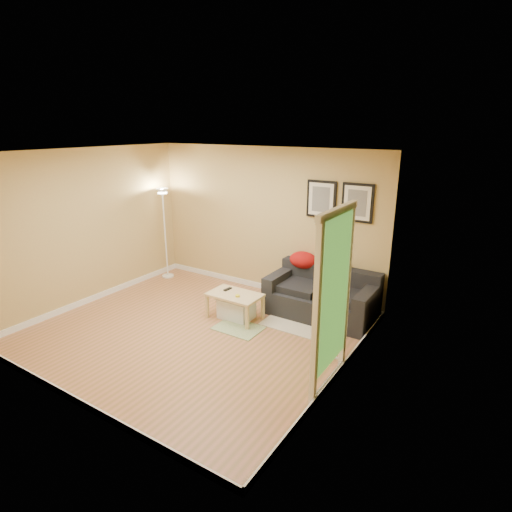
# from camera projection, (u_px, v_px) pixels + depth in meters

# --- Properties ---
(floor) EXTENTS (4.50, 4.50, 0.00)m
(floor) POSITION_uv_depth(u_px,v_px,m) (194.00, 332.00, 6.18)
(floor) COLOR #B5714D
(floor) RESTS_ON ground
(ceiling) EXTENTS (4.50, 4.50, 0.00)m
(ceiling) POSITION_uv_depth(u_px,v_px,m) (185.00, 152.00, 5.40)
(ceiling) COLOR white
(ceiling) RESTS_ON wall_back
(wall_back) EXTENTS (4.50, 0.00, 4.50)m
(wall_back) POSITION_uv_depth(u_px,v_px,m) (265.00, 221.00, 7.40)
(wall_back) COLOR tan
(wall_back) RESTS_ON ground
(wall_front) EXTENTS (4.50, 0.00, 4.50)m
(wall_front) POSITION_uv_depth(u_px,v_px,m) (58.00, 295.00, 4.19)
(wall_front) COLOR tan
(wall_front) RESTS_ON ground
(wall_left) EXTENTS (0.00, 4.00, 4.00)m
(wall_left) POSITION_uv_depth(u_px,v_px,m) (88.00, 227.00, 6.95)
(wall_left) COLOR tan
(wall_left) RESTS_ON ground
(wall_right) EXTENTS (0.00, 4.00, 4.00)m
(wall_right) POSITION_uv_depth(u_px,v_px,m) (343.00, 279.00, 4.63)
(wall_right) COLOR tan
(wall_right) RESTS_ON ground
(baseboard_back) EXTENTS (4.50, 0.02, 0.10)m
(baseboard_back) POSITION_uv_depth(u_px,v_px,m) (264.00, 287.00, 7.77)
(baseboard_back) COLOR white
(baseboard_back) RESTS_ON ground
(baseboard_front) EXTENTS (4.50, 0.02, 0.10)m
(baseboard_front) POSITION_uv_depth(u_px,v_px,m) (75.00, 400.00, 4.57)
(baseboard_front) COLOR white
(baseboard_front) RESTS_ON ground
(baseboard_left) EXTENTS (0.02, 4.00, 0.10)m
(baseboard_left) POSITION_uv_depth(u_px,v_px,m) (97.00, 296.00, 7.32)
(baseboard_left) COLOR white
(baseboard_left) RESTS_ON ground
(baseboard_right) EXTENTS (0.02, 4.00, 0.10)m
(baseboard_right) POSITION_uv_depth(u_px,v_px,m) (336.00, 375.00, 5.02)
(baseboard_right) COLOR white
(baseboard_right) RESTS_ON ground
(sofa) EXTENTS (1.70, 0.90, 0.75)m
(sofa) POSITION_uv_depth(u_px,v_px,m) (321.00, 294.00, 6.61)
(sofa) COLOR black
(sofa) RESTS_ON ground
(red_throw) EXTENTS (0.48, 0.36, 0.28)m
(red_throw) POSITION_uv_depth(u_px,v_px,m) (303.00, 260.00, 6.98)
(red_throw) COLOR #B21310
(red_throw) RESTS_ON sofa
(plaid_throw) EXTENTS (0.45, 0.32, 0.10)m
(plaid_throw) POSITION_uv_depth(u_px,v_px,m) (333.00, 265.00, 6.69)
(plaid_throw) COLOR tan
(plaid_throw) RESTS_ON sofa
(framed_print_left) EXTENTS (0.50, 0.04, 0.60)m
(framed_print_left) POSITION_uv_depth(u_px,v_px,m) (321.00, 199.00, 6.67)
(framed_print_left) COLOR black
(framed_print_left) RESTS_ON wall_back
(framed_print_right) EXTENTS (0.50, 0.04, 0.60)m
(framed_print_right) POSITION_uv_depth(u_px,v_px,m) (357.00, 203.00, 6.36)
(framed_print_right) COLOR black
(framed_print_right) RESTS_ON wall_back
(area_rug) EXTENTS (1.25, 0.85, 0.01)m
(area_rug) POSITION_uv_depth(u_px,v_px,m) (307.00, 324.00, 6.42)
(area_rug) COLOR beige
(area_rug) RESTS_ON ground
(green_runner) EXTENTS (0.70, 0.50, 0.01)m
(green_runner) POSITION_uv_depth(u_px,v_px,m) (238.00, 328.00, 6.28)
(green_runner) COLOR #668C4C
(green_runner) RESTS_ON ground
(coffee_table) EXTENTS (0.95, 0.75, 0.42)m
(coffee_table) POSITION_uv_depth(u_px,v_px,m) (235.00, 306.00, 6.56)
(coffee_table) COLOR #DFC288
(coffee_table) RESTS_ON ground
(remote_control) EXTENTS (0.07, 0.16, 0.02)m
(remote_control) POSITION_uv_depth(u_px,v_px,m) (228.00, 289.00, 6.65)
(remote_control) COLOR black
(remote_control) RESTS_ON coffee_table
(tape_roll) EXTENTS (0.07, 0.07, 0.03)m
(tape_roll) POSITION_uv_depth(u_px,v_px,m) (238.00, 296.00, 6.38)
(tape_roll) COLOR yellow
(tape_roll) RESTS_ON coffee_table
(storage_bin) EXTENTS (0.54, 0.39, 0.33)m
(storage_bin) POSITION_uv_depth(u_px,v_px,m) (236.00, 308.00, 6.58)
(storage_bin) COLOR white
(storage_bin) RESTS_ON ground
(side_table) EXTENTS (0.33, 0.33, 0.50)m
(side_table) POSITION_uv_depth(u_px,v_px,m) (334.00, 341.00, 5.42)
(side_table) COLOR white
(side_table) RESTS_ON ground
(book_stack) EXTENTS (0.25, 0.28, 0.07)m
(book_stack) POSITION_uv_depth(u_px,v_px,m) (335.00, 321.00, 5.33)
(book_stack) COLOR #323397
(book_stack) RESTS_ON side_table
(floor_lamp) EXTENTS (0.23, 0.23, 1.80)m
(floor_lamp) POSITION_uv_depth(u_px,v_px,m) (165.00, 236.00, 8.17)
(floor_lamp) COLOR white
(floor_lamp) RESTS_ON ground
(doorway) EXTENTS (0.12, 1.01, 2.13)m
(doorway) POSITION_uv_depth(u_px,v_px,m) (332.00, 305.00, 4.62)
(doorway) COLOR white
(doorway) RESTS_ON ground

